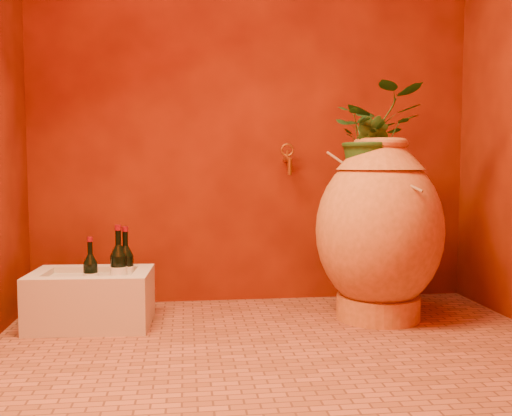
{
  "coord_description": "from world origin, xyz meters",
  "views": [
    {
      "loc": [
        -0.39,
        -2.25,
        0.79
      ],
      "look_at": [
        -0.07,
        0.35,
        0.58
      ],
      "focal_mm": 40.0,
      "sensor_mm": 36.0,
      "label": 1
    }
  ],
  "objects": [
    {
      "name": "floor",
      "position": [
        0.0,
        0.0,
        0.0
      ],
      "size": [
        2.5,
        2.5,
        0.0
      ],
      "primitive_type": "plane",
      "color": "#974F31",
      "rests_on": "ground"
    },
    {
      "name": "wall_back",
      "position": [
        0.0,
        1.0,
        1.25
      ],
      "size": [
        2.5,
        0.02,
        2.5
      ],
      "primitive_type": "cube",
      "color": "#501104",
      "rests_on": "ground"
    },
    {
      "name": "amphora",
      "position": [
        0.58,
        0.51,
        0.46
      ],
      "size": [
        0.79,
        0.79,
        0.92
      ],
      "rotation": [
        0.0,
        0.0,
        0.27
      ],
      "color": "#CE7C3A",
      "rests_on": "floor"
    },
    {
      "name": "stone_basin",
      "position": [
        -0.85,
        0.56,
        0.13
      ],
      "size": [
        0.59,
        0.42,
        0.27
      ],
      "rotation": [
        0.0,
        0.0,
        -0.06
      ],
      "color": "#C1B4A0",
      "rests_on": "floor"
    },
    {
      "name": "wine_bottle_a",
      "position": [
        -0.72,
        0.58,
        0.27
      ],
      "size": [
        0.08,
        0.08,
        0.34
      ],
      "color": "black",
      "rests_on": "stone_basin"
    },
    {
      "name": "wine_bottle_b",
      "position": [
        -0.69,
        0.61,
        0.26
      ],
      "size": [
        0.08,
        0.08,
        0.33
      ],
      "color": "black",
      "rests_on": "stone_basin"
    },
    {
      "name": "wine_bottle_c",
      "position": [
        -0.85,
        0.54,
        0.25
      ],
      "size": [
        0.07,
        0.07,
        0.29
      ],
      "color": "black",
      "rests_on": "stone_basin"
    },
    {
      "name": "wall_tap",
      "position": [
        0.18,
        0.91,
        0.82
      ],
      "size": [
        0.08,
        0.16,
        0.18
      ],
      "color": "#A27025",
      "rests_on": "wall_back"
    },
    {
      "name": "plant_main",
      "position": [
        0.56,
        0.54,
        0.93
      ],
      "size": [
        0.46,
        0.41,
        0.5
      ],
      "primitive_type": "imported",
      "rotation": [
        0.0,
        0.0,
        0.05
      ],
      "color": "#1D4719",
      "rests_on": "amphora"
    },
    {
      "name": "plant_side",
      "position": [
        0.51,
        0.48,
        0.85
      ],
      "size": [
        0.24,
        0.24,
        0.34
      ],
      "primitive_type": "imported",
      "rotation": [
        0.0,
        0.0,
        -0.79
      ],
      "color": "#1D4719",
      "rests_on": "amphora"
    }
  ]
}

